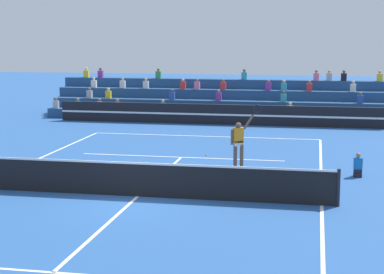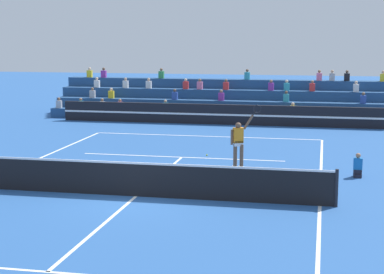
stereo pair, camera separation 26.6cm
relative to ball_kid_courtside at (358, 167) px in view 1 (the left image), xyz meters
name	(u,v)px [view 1 (the left image)]	position (x,y,z in m)	size (l,w,h in m)	color
ground_plane	(138,197)	(-6.74, -4.12, -0.33)	(120.00, 120.00, 0.00)	#285699
court_lines	(138,196)	(-6.74, -4.12, -0.33)	(11.10, 23.90, 0.01)	white
tennis_net	(137,179)	(-6.74, -4.12, 0.21)	(12.00, 0.10, 1.10)	black
sponsor_banner_wall	(218,114)	(-6.74, 12.04, 0.22)	(18.00, 0.26, 1.10)	black
bleacher_stand	(226,103)	(-6.75, 15.21, 0.50)	(20.63, 3.80, 2.83)	navy
ball_kid_courtside	(358,167)	(0.00, 0.00, 0.00)	(0.30, 0.36, 0.84)	black
tennis_player	(239,142)	(-4.22, 0.60, 0.65)	(1.11, 0.57, 2.40)	brown
tennis_ball	(206,155)	(-5.81, 2.80, -0.30)	(0.07, 0.07, 0.07)	#C6DB33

